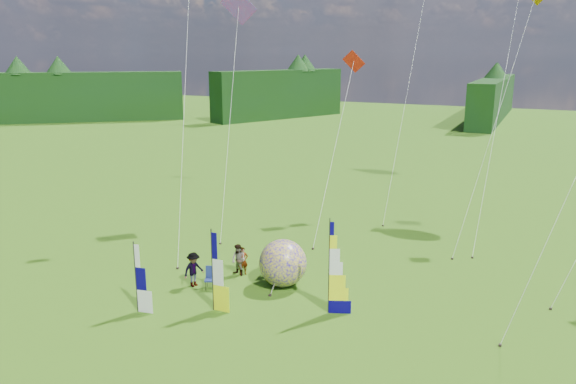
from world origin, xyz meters
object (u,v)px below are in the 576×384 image
at_px(kite_whale, 500,93).
at_px(bol_inflatable, 283,263).
at_px(side_banner_left, 212,272).
at_px(spectator_d, 271,262).
at_px(spectator_a, 243,261).
at_px(spectator_c, 194,269).
at_px(feather_banner_main, 329,268).
at_px(side_banner_far, 136,278).
at_px(spectator_b, 239,260).
at_px(camp_chair, 211,278).

bearing_deg(kite_whale, bol_inflatable, -118.08).
bearing_deg(side_banner_left, bol_inflatable, 63.96).
bearing_deg(spectator_d, kite_whale, -79.43).
bearing_deg(spectator_a, side_banner_left, -121.90).
relative_size(spectator_c, kite_whale, 0.10).
height_order(bol_inflatable, spectator_d, bol_inflatable).
xyz_separation_m(feather_banner_main, side_banner_far, (-8.14, -3.65, -0.55)).
xyz_separation_m(spectator_b, spectator_d, (1.62, 0.69, -0.10)).
height_order(side_banner_left, bol_inflatable, side_banner_left).
bearing_deg(kite_whale, side_banner_left, -116.69).
bearing_deg(feather_banner_main, spectator_c, 158.18).
relative_size(feather_banner_main, spectator_c, 2.44).
bearing_deg(bol_inflatable, spectator_c, -153.86).
bearing_deg(spectator_b, spectator_a, 67.34).
bearing_deg(side_banner_far, kite_whale, 47.92).
bearing_deg(camp_chair, side_banner_far, -138.74).
bearing_deg(spectator_c, kite_whale, -17.75).
bearing_deg(spectator_b, side_banner_left, -61.26).
height_order(feather_banner_main, side_banner_far, feather_banner_main).
distance_m(bol_inflatable, spectator_a, 2.69).
relative_size(spectator_c, camp_chair, 1.60).
relative_size(side_banner_left, side_banner_far, 1.15).
height_order(side_banner_far, spectator_a, side_banner_far).
distance_m(side_banner_left, spectator_d, 5.04).
distance_m(spectator_d, kite_whale, 18.93).
distance_m(side_banner_far, spectator_a, 6.51).
relative_size(spectator_b, camp_chair, 1.52).
height_order(feather_banner_main, side_banner_left, feather_banner_main).
xyz_separation_m(spectator_b, camp_chair, (-0.39, -2.14, -0.30)).
xyz_separation_m(feather_banner_main, spectator_a, (-5.91, 2.40, -1.45)).
height_order(feather_banner_main, kite_whale, kite_whale).
bearing_deg(spectator_c, side_banner_left, -109.17).
bearing_deg(spectator_d, side_banner_far, 106.29).
height_order(side_banner_far, camp_chair, side_banner_far).
bearing_deg(bol_inflatable, side_banner_far, -130.64).
bearing_deg(camp_chair, side_banner_left, -79.07).
xyz_separation_m(spectator_a, spectator_d, (1.47, 0.49, -0.01)).
relative_size(side_banner_left, spectator_c, 2.11).
distance_m(bol_inflatable, camp_chair, 3.77).
height_order(spectator_b, camp_chair, spectator_b).
xyz_separation_m(side_banner_far, spectator_d, (3.69, 6.54, -0.91)).
bearing_deg(spectator_c, spectator_a, -12.55).
distance_m(feather_banner_main, side_banner_left, 5.41).
distance_m(spectator_b, camp_chair, 2.20).
bearing_deg(camp_chair, kite_whale, 30.38).
height_order(side_banner_left, spectator_a, side_banner_left).
bearing_deg(spectator_a, spectator_b, -170.72).
bearing_deg(side_banner_left, feather_banner_main, 18.98).
distance_m(spectator_c, kite_whale, 22.65).
relative_size(side_banner_far, spectator_b, 1.92).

